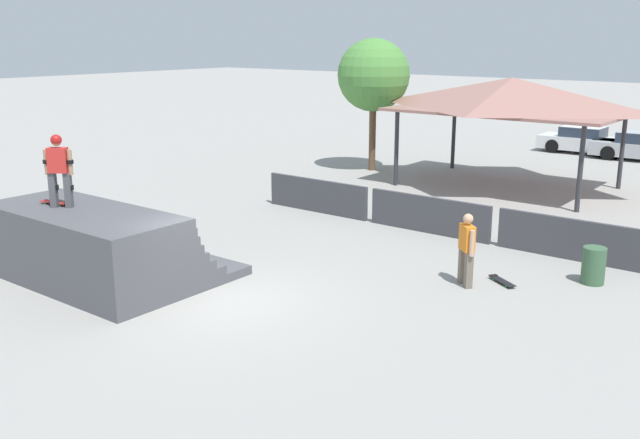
# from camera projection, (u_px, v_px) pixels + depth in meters

# --- Properties ---
(ground_plane) EXTENTS (160.00, 160.00, 0.00)m
(ground_plane) POSITION_uv_depth(u_px,v_px,m) (221.00, 301.00, 15.16)
(ground_plane) COLOR gray
(quarter_pipe_ramp) EXTENTS (5.04, 3.84, 1.70)m
(quarter_pipe_ramp) POSITION_uv_depth(u_px,v_px,m) (97.00, 248.00, 16.29)
(quarter_pipe_ramp) COLOR #4C4C51
(quarter_pipe_ramp) RESTS_ON ground
(skater_on_deck) EXTENTS (0.67, 0.52, 1.66)m
(skater_on_deck) POSITION_uv_depth(u_px,v_px,m) (59.00, 166.00, 15.90)
(skater_on_deck) COLOR #4C4C51
(skater_on_deck) RESTS_ON quarter_pipe_ramp
(skateboard_on_deck) EXTENTS (0.81, 0.34, 0.09)m
(skateboard_on_deck) POSITION_uv_depth(u_px,v_px,m) (56.00, 202.00, 16.36)
(skateboard_on_deck) COLOR green
(skateboard_on_deck) RESTS_ON quarter_pipe_ramp
(bystander_walking) EXTENTS (0.57, 0.52, 1.67)m
(bystander_walking) POSITION_uv_depth(u_px,v_px,m) (467.00, 246.00, 15.87)
(bystander_walking) COLOR #6B6051
(bystander_walking) RESTS_ON ground
(skateboard_on_ground) EXTENTS (0.81, 0.61, 0.09)m
(skateboard_on_ground) POSITION_uv_depth(u_px,v_px,m) (501.00, 281.00, 16.23)
(skateboard_on_ground) COLOR green
(skateboard_on_ground) RESTS_ON ground
(barrier_fence) EXTENTS (11.86, 0.12, 1.05)m
(barrier_fence) POSITION_uv_depth(u_px,v_px,m) (429.00, 215.00, 20.25)
(barrier_fence) COLOR #3D3D42
(barrier_fence) RESTS_ON ground
(pavilion_shelter) EXTENTS (8.00, 5.32, 4.01)m
(pavilion_shelter) POSITION_uv_depth(u_px,v_px,m) (512.00, 95.00, 25.67)
(pavilion_shelter) COLOR #2D2D33
(pavilion_shelter) RESTS_ON ground
(tree_beside_pavilion) EXTENTS (2.94, 2.94, 5.38)m
(tree_beside_pavilion) POSITION_uv_depth(u_px,v_px,m) (373.00, 76.00, 28.86)
(tree_beside_pavilion) COLOR brown
(tree_beside_pavilion) RESTS_ON ground
(trash_bin) EXTENTS (0.52, 0.52, 0.85)m
(trash_bin) POSITION_uv_depth(u_px,v_px,m) (594.00, 266.00, 16.12)
(trash_bin) COLOR #385B3D
(trash_bin) RESTS_ON ground
(parked_car_white) EXTENTS (4.13, 1.75, 1.27)m
(parked_car_white) POSITION_uv_depth(u_px,v_px,m) (584.00, 141.00, 33.90)
(parked_car_white) COLOR silver
(parked_car_white) RESTS_ON ground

